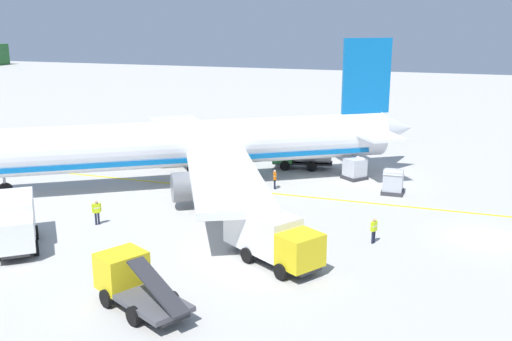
{
  "coord_description": "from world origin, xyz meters",
  "views": [
    {
      "loc": [
        -37.81,
        2.22,
        13.53
      ],
      "look_at": [
        3.0,
        16.27,
        2.34
      ],
      "focal_mm": 41.31,
      "sensor_mm": 36.0,
      "label": 1
    }
  ],
  "objects_px": {
    "airliner_foreground": "(186,145)",
    "crew_loader_right": "(97,210)",
    "service_truck_baggage": "(271,236)",
    "service_truck_pushback": "(132,281)",
    "cargo_container_mid": "(355,169)",
    "service_truck_fuel": "(15,221)",
    "crew_loader_left": "(275,178)",
    "cargo_container_near": "(393,182)",
    "crew_marshaller": "(374,228)",
    "service_truck_catering": "(301,153)"
  },
  "relations": [
    {
      "from": "airliner_foreground",
      "to": "crew_loader_right",
      "type": "bearing_deg",
      "value": 172.71
    },
    {
      "from": "service_truck_baggage",
      "to": "service_truck_pushback",
      "type": "height_order",
      "value": "service_truck_baggage"
    },
    {
      "from": "service_truck_pushback",
      "to": "cargo_container_mid",
      "type": "relative_size",
      "value": 2.41
    },
    {
      "from": "airliner_foreground",
      "to": "cargo_container_mid",
      "type": "relative_size",
      "value": 14.92
    },
    {
      "from": "service_truck_fuel",
      "to": "service_truck_baggage",
      "type": "relative_size",
      "value": 0.93
    },
    {
      "from": "service_truck_pushback",
      "to": "crew_loader_left",
      "type": "bearing_deg",
      "value": -1.76
    },
    {
      "from": "service_truck_fuel",
      "to": "cargo_container_near",
      "type": "xyz_separation_m",
      "value": [
        18.75,
        -20.51,
        -0.64
      ]
    },
    {
      "from": "crew_loader_left",
      "to": "crew_marshaller",
      "type": "bearing_deg",
      "value": -135.39
    },
    {
      "from": "airliner_foreground",
      "to": "cargo_container_mid",
      "type": "height_order",
      "value": "airliner_foreground"
    },
    {
      "from": "crew_loader_left",
      "to": "service_truck_catering",
      "type": "bearing_deg",
      "value": -1.91
    },
    {
      "from": "airliner_foreground",
      "to": "crew_loader_right",
      "type": "xyz_separation_m",
      "value": [
        -11.07,
        1.42,
        -2.38
      ]
    },
    {
      "from": "airliner_foreground",
      "to": "crew_marshaller",
      "type": "height_order",
      "value": "airliner_foreground"
    },
    {
      "from": "airliner_foreground",
      "to": "service_truck_pushback",
      "type": "distance_m",
      "value": 21.49
    },
    {
      "from": "service_truck_fuel",
      "to": "service_truck_pushback",
      "type": "relative_size",
      "value": 1.04
    },
    {
      "from": "crew_loader_left",
      "to": "airliner_foreground",
      "type": "bearing_deg",
      "value": 98.1
    },
    {
      "from": "cargo_container_near",
      "to": "cargo_container_mid",
      "type": "height_order",
      "value": "cargo_container_near"
    },
    {
      "from": "service_truck_catering",
      "to": "crew_loader_right",
      "type": "relative_size",
      "value": 3.34
    },
    {
      "from": "airliner_foreground",
      "to": "service_truck_fuel",
      "type": "bearing_deg",
      "value": 166.41
    },
    {
      "from": "crew_marshaller",
      "to": "cargo_container_mid",
      "type": "bearing_deg",
      "value": 14.1
    },
    {
      "from": "service_truck_catering",
      "to": "crew_marshaller",
      "type": "distance_m",
      "value": 19.16
    },
    {
      "from": "service_truck_catering",
      "to": "cargo_container_mid",
      "type": "height_order",
      "value": "service_truck_catering"
    },
    {
      "from": "service_truck_fuel",
      "to": "crew_marshaller",
      "type": "height_order",
      "value": "service_truck_fuel"
    },
    {
      "from": "service_truck_baggage",
      "to": "service_truck_pushback",
      "type": "relative_size",
      "value": 1.12
    },
    {
      "from": "service_truck_catering",
      "to": "crew_marshaller",
      "type": "relative_size",
      "value": 3.5
    },
    {
      "from": "service_truck_catering",
      "to": "service_truck_pushback",
      "type": "bearing_deg",
      "value": 178.2
    },
    {
      "from": "airliner_foreground",
      "to": "crew_marshaller",
      "type": "bearing_deg",
      "value": -116.73
    },
    {
      "from": "service_truck_catering",
      "to": "service_truck_fuel",
      "type": "bearing_deg",
      "value": 154.81
    },
    {
      "from": "service_truck_baggage",
      "to": "crew_loader_left",
      "type": "distance_m",
      "value": 14.95
    },
    {
      "from": "cargo_container_mid",
      "to": "crew_loader_right",
      "type": "relative_size",
      "value": 1.43
    },
    {
      "from": "cargo_container_near",
      "to": "crew_loader_right",
      "type": "relative_size",
      "value": 1.18
    },
    {
      "from": "service_truck_catering",
      "to": "service_truck_pushback",
      "type": "relative_size",
      "value": 0.96
    },
    {
      "from": "cargo_container_near",
      "to": "cargo_container_mid",
      "type": "bearing_deg",
      "value": 46.02
    },
    {
      "from": "service_truck_catering",
      "to": "crew_loader_left",
      "type": "xyz_separation_m",
      "value": [
        -7.39,
        0.25,
        -0.45
      ]
    },
    {
      "from": "service_truck_baggage",
      "to": "service_truck_pushback",
      "type": "bearing_deg",
      "value": 145.21
    },
    {
      "from": "airliner_foreground",
      "to": "crew_marshaller",
      "type": "xyz_separation_m",
      "value": [
        -8.42,
        -16.71,
        -2.43
      ]
    },
    {
      "from": "airliner_foreground",
      "to": "crew_loader_left",
      "type": "xyz_separation_m",
      "value": [
        1.05,
        -7.38,
        -2.45
      ]
    },
    {
      "from": "service_truck_baggage",
      "to": "crew_loader_left",
      "type": "height_order",
      "value": "service_truck_baggage"
    },
    {
      "from": "service_truck_fuel",
      "to": "crew_marshaller",
      "type": "xyz_separation_m",
      "value": [
        7.56,
        -20.58,
        -0.64
      ]
    },
    {
      "from": "service_truck_catering",
      "to": "airliner_foreground",
      "type": "bearing_deg",
      "value": 137.93
    },
    {
      "from": "cargo_container_mid",
      "to": "service_truck_pushback",
      "type": "bearing_deg",
      "value": 166.65
    },
    {
      "from": "service_truck_fuel",
      "to": "crew_marshaller",
      "type": "distance_m",
      "value": 21.93
    },
    {
      "from": "service_truck_fuel",
      "to": "crew_marshaller",
      "type": "bearing_deg",
      "value": -69.82
    },
    {
      "from": "service_truck_pushback",
      "to": "crew_loader_left",
      "type": "height_order",
      "value": "service_truck_pushback"
    },
    {
      "from": "crew_loader_left",
      "to": "service_truck_baggage",
      "type": "bearing_deg",
      "value": -163.58
    },
    {
      "from": "cargo_container_mid",
      "to": "crew_marshaller",
      "type": "bearing_deg",
      "value": -165.9
    },
    {
      "from": "cargo_container_near",
      "to": "crew_loader_right",
      "type": "distance_m",
      "value": 22.76
    },
    {
      "from": "cargo_container_mid",
      "to": "crew_loader_left",
      "type": "height_order",
      "value": "cargo_container_mid"
    },
    {
      "from": "service_truck_pushback",
      "to": "crew_loader_left",
      "type": "relative_size",
      "value": 3.7
    },
    {
      "from": "service_truck_pushback",
      "to": "service_truck_catering",
      "type": "bearing_deg",
      "value": -1.8
    },
    {
      "from": "cargo_container_near",
      "to": "crew_loader_right",
      "type": "bearing_deg",
      "value": 127.47
    }
  ]
}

